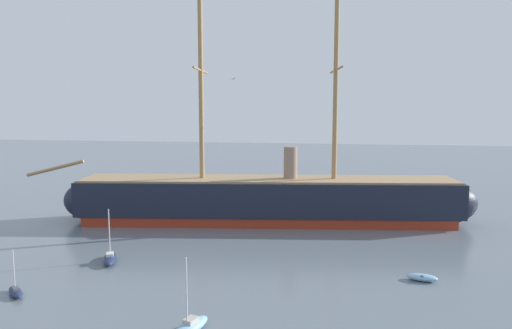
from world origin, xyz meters
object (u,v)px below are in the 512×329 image
sailboat_alongside_bow (110,258)px  sailboat_distant_centre (287,207)px  motorboat_far_left (94,212)px  seagull_in_flight (233,79)px  dinghy_alongside_stern (422,277)px  sailboat_near_centre (189,328)px  sailboat_mid_left (16,292)px  tall_ship (268,199)px

sailboat_alongside_bow → sailboat_distant_centre: bearing=60.5°
motorboat_far_left → seagull_in_flight: seagull_in_flight is taller
sailboat_alongside_bow → motorboat_far_left: sailboat_alongside_bow is taller
dinghy_alongside_stern → sailboat_distant_centre: sailboat_distant_centre is taller
seagull_in_flight → dinghy_alongside_stern: bearing=6.3°
sailboat_alongside_bow → sailboat_distant_centre: 34.32m
sailboat_near_centre → dinghy_alongside_stern: size_ratio=1.95×
sailboat_alongside_bow → dinghy_alongside_stern: 33.40m
sailboat_mid_left → dinghy_alongside_stern: size_ratio=1.37×
sailboat_mid_left → motorboat_far_left: 33.45m
sailboat_mid_left → seagull_in_flight: seagull_in_flight is taller
sailboat_alongside_bow → sailboat_distant_centre: (16.91, 29.86, 0.04)m
dinghy_alongside_stern → motorboat_far_left: (-46.47, 22.34, 0.08)m
tall_ship → sailboat_distant_centre: tall_ship is taller
motorboat_far_left → sailboat_distant_centre: (29.98, 7.95, 0.11)m
dinghy_alongside_stern → sailboat_distant_centre: bearing=118.6°
sailboat_mid_left → seagull_in_flight: 28.39m
sailboat_mid_left → dinghy_alongside_stern: sailboat_mid_left is taller
sailboat_alongside_bow → motorboat_far_left: bearing=120.8°
sailboat_alongside_bow → dinghy_alongside_stern: size_ratio=1.89×
tall_ship → sailboat_alongside_bow: tall_ship is taller
tall_ship → sailboat_distant_centre: bearing=75.8°
motorboat_far_left → sailboat_mid_left: bearing=-74.9°
sailboat_distant_centre → seagull_in_flight: bearing=-94.1°
sailboat_near_centre → dinghy_alongside_stern: 24.63m
sailboat_near_centre → motorboat_far_left: 45.81m
sailboat_near_centre → sailboat_alongside_bow: 20.51m
sailboat_distant_centre → seagull_in_flight: (-2.31, -32.38, 19.44)m
tall_ship → motorboat_far_left: bearing=178.9°
sailboat_near_centre → sailboat_alongside_bow: size_ratio=1.03×
sailboat_near_centre → sailboat_mid_left: sailboat_near_centre is taller
tall_ship → seagull_in_flight: tall_ship is taller
tall_ship → sailboat_mid_left: tall_ship is taller
dinghy_alongside_stern → sailboat_distant_centre: 34.48m
sailboat_mid_left → dinghy_alongside_stern: (37.74, 9.95, -0.01)m
sailboat_near_centre → sailboat_alongside_bow: (-13.72, 15.24, -0.02)m
tall_ship → dinghy_alongside_stern: tall_ship is taller
sailboat_distant_centre → seagull_in_flight: seagull_in_flight is taller
tall_ship → sailboat_mid_left: 37.21m
tall_ship → seagull_in_flight: (-0.17, -23.91, 16.54)m
dinghy_alongside_stern → sailboat_distant_centre: (-16.48, 30.29, 0.19)m
sailboat_alongside_bow → dinghy_alongside_stern: bearing=-0.7°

